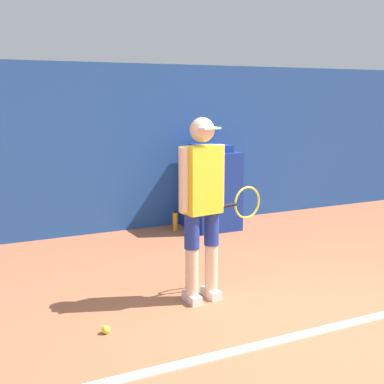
{
  "coord_description": "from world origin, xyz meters",
  "views": [
    {
      "loc": [
        -2.72,
        -3.07,
        1.87
      ],
      "look_at": [
        -0.53,
        1.31,
        0.99
      ],
      "focal_mm": 50.0,
      "sensor_mm": 36.0,
      "label": 1
    }
  ],
  "objects_px": {
    "tennis_player": "(203,201)",
    "tennis_ball": "(106,330)",
    "covered_chair": "(211,188)",
    "water_bottle": "(175,221)"
  },
  "relations": [
    {
      "from": "tennis_player",
      "to": "tennis_ball",
      "type": "relative_size",
      "value": 24.79
    },
    {
      "from": "tennis_player",
      "to": "tennis_ball",
      "type": "height_order",
      "value": "tennis_player"
    },
    {
      "from": "tennis_ball",
      "to": "covered_chair",
      "type": "bearing_deg",
      "value": 48.13
    },
    {
      "from": "tennis_ball",
      "to": "water_bottle",
      "type": "bearing_deg",
      "value": 55.77
    },
    {
      "from": "covered_chair",
      "to": "water_bottle",
      "type": "xyz_separation_m",
      "value": [
        -0.52,
        0.09,
        -0.44
      ]
    },
    {
      "from": "tennis_player",
      "to": "covered_chair",
      "type": "bearing_deg",
      "value": 51.75
    },
    {
      "from": "tennis_ball",
      "to": "tennis_player",
      "type": "bearing_deg",
      "value": 16.32
    },
    {
      "from": "covered_chair",
      "to": "tennis_player",
      "type": "bearing_deg",
      "value": -120.03
    },
    {
      "from": "tennis_player",
      "to": "covered_chair",
      "type": "height_order",
      "value": "tennis_player"
    },
    {
      "from": "water_bottle",
      "to": "covered_chair",
      "type": "bearing_deg",
      "value": -9.5
    }
  ]
}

